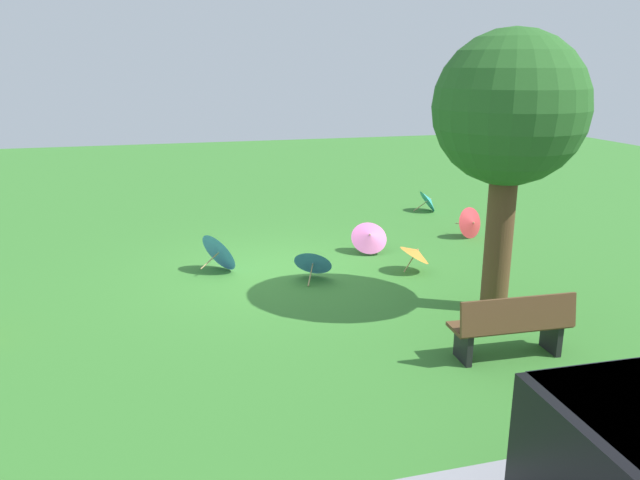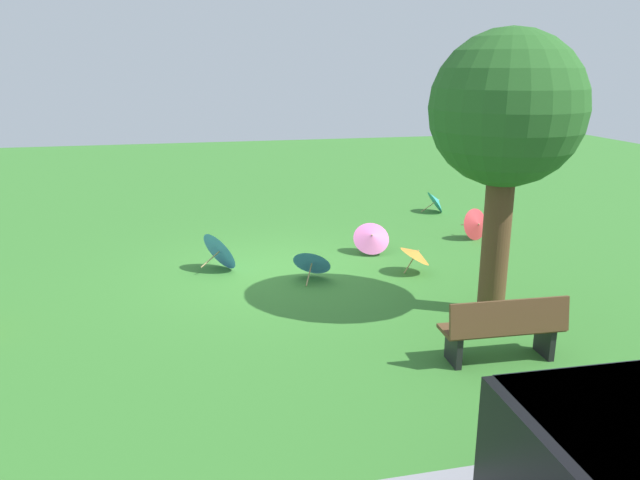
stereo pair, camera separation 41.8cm
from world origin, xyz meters
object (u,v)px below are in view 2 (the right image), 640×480
at_px(parasol_teal_0, 437,201).
at_px(parasol_blue_0, 222,249).
at_px(park_bench, 504,329).
at_px(parasol_red_0, 477,224).
at_px(shade_tree, 507,113).
at_px(parasol_blue_1, 312,261).
at_px(parasol_orange_1, 416,254).
at_px(parasol_pink_0, 372,237).

bearing_deg(parasol_teal_0, parasol_blue_0, 30.54).
relative_size(park_bench, parasol_red_0, 2.16).
xyz_separation_m(shade_tree, parasol_blue_1, (2.41, -2.08, -2.71)).
relative_size(park_bench, parasol_blue_1, 1.89).
relative_size(parasol_red_0, parasol_blue_0, 0.77).
xyz_separation_m(parasol_blue_0, parasol_teal_0, (-5.78, -3.41, -0.10)).
bearing_deg(parasol_orange_1, parasol_pink_0, -70.96).
height_order(shade_tree, parasol_teal_0, shade_tree).
xyz_separation_m(park_bench, parasol_pink_0, (0.25, -4.84, -0.10)).
bearing_deg(parasol_teal_0, shade_tree, 73.96).
bearing_deg(parasol_blue_0, shade_tree, 142.90).
bearing_deg(parasol_blue_1, park_bench, 115.41).
bearing_deg(parasol_pink_0, parasol_orange_1, 109.04).
bearing_deg(park_bench, parasol_orange_1, -93.25).
relative_size(parasol_pink_0, parasol_blue_1, 0.96).
relative_size(shade_tree, parasol_red_0, 5.68).
bearing_deg(shade_tree, parasol_teal_0, -106.04).
relative_size(parasol_orange_1, parasol_teal_0, 1.01).
relative_size(park_bench, shade_tree, 0.38).
distance_m(parasol_pink_0, parasol_blue_1, 1.90).
bearing_deg(parasol_pink_0, park_bench, 92.95).
bearing_deg(parasol_blue_0, parasol_pink_0, -174.51).
bearing_deg(park_bench, parasol_red_0, -113.53).
bearing_deg(parasol_orange_1, parasol_red_0, -139.59).
distance_m(parasol_pink_0, parasol_blue_0, 3.04).
height_order(parasol_pink_0, parasol_orange_1, parasol_pink_0).
bearing_deg(parasol_orange_1, park_bench, 86.75).
bearing_deg(parasol_orange_1, parasol_blue_1, -3.34).
xyz_separation_m(park_bench, parasol_orange_1, (-0.20, -3.54, -0.09)).
bearing_deg(park_bench, shade_tree, -113.23).
height_order(park_bench, parasol_pink_0, park_bench).
distance_m(parasol_red_0, parasol_blue_0, 5.66).
bearing_deg(parasol_orange_1, parasol_blue_0, -16.28).
distance_m(parasol_blue_0, parasol_teal_0, 6.71).
bearing_deg(parasol_red_0, shade_tree, 66.35).
bearing_deg(parasol_blue_0, parasol_blue_1, 149.64).
distance_m(parasol_orange_1, parasol_blue_1, 1.94).
relative_size(park_bench, parasol_blue_0, 1.68).
height_order(parasol_orange_1, parasol_blue_1, parasol_blue_1).
relative_size(parasol_red_0, parasol_blue_1, 0.87).
distance_m(shade_tree, parasol_orange_1, 3.36).
height_order(shade_tree, parasol_red_0, shade_tree).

